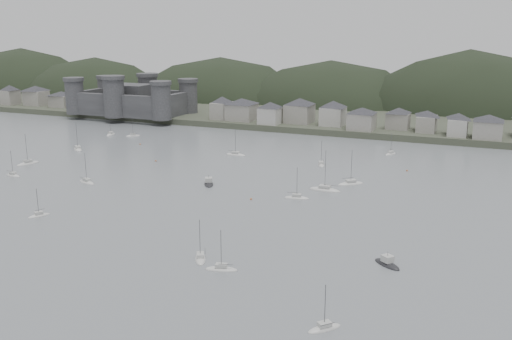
% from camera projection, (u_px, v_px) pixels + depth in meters
% --- Properties ---
extents(ground, '(900.00, 900.00, 0.00)m').
position_uv_depth(ground, '(106.00, 285.00, 110.82)').
color(ground, slate).
rests_on(ground, ground).
extents(far_shore_land, '(900.00, 250.00, 3.00)m').
position_uv_depth(far_shore_land, '(386.00, 103.00, 373.68)').
color(far_shore_land, '#383D2D').
rests_on(far_shore_land, ground).
extents(forested_ridge, '(851.55, 103.94, 102.57)m').
position_uv_depth(forested_ridge, '(385.00, 128.00, 352.09)').
color(forested_ridge, black).
rests_on(forested_ridge, ground).
extents(castle, '(66.00, 43.00, 20.00)m').
position_uv_depth(castle, '(132.00, 99.00, 314.30)').
color(castle, '#353638').
rests_on(castle, far_shore_land).
extents(waterfront_town, '(451.48, 28.46, 12.92)m').
position_uv_depth(waterfront_town, '(454.00, 121.00, 253.04)').
color(waterfront_town, gray).
rests_on(waterfront_town, far_shore_land).
extents(moored_fleet, '(255.34, 169.08, 13.71)m').
position_uv_depth(moored_fleet, '(202.00, 186.00, 179.39)').
color(moored_fleet, silver).
rests_on(moored_fleet, ground).
extents(motor_launch_near, '(7.24, 6.37, 3.72)m').
position_uv_depth(motor_launch_near, '(387.00, 264.00, 119.97)').
color(motor_launch_near, black).
rests_on(motor_launch_near, ground).
extents(motor_launch_far, '(6.51, 8.40, 3.92)m').
position_uv_depth(motor_launch_far, '(209.00, 184.00, 182.27)').
color(motor_launch_far, black).
rests_on(motor_launch_far, ground).
extents(mooring_buoys, '(114.85, 108.42, 0.70)m').
position_uv_depth(mooring_buoys, '(185.00, 174.00, 194.37)').
color(mooring_buoys, '#AD6339').
rests_on(mooring_buoys, ground).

